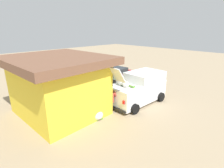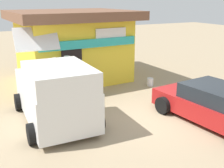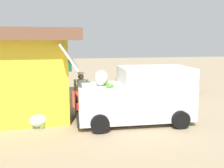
{
  "view_description": "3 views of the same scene",
  "coord_description": "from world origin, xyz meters",
  "px_view_note": "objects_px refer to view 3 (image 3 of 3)",
  "views": [
    {
      "loc": [
        -9.63,
        10.27,
        4.84
      ],
      "look_at": [
        -0.47,
        1.38,
        0.73
      ],
      "focal_mm": 28.01,
      "sensor_mm": 36.0,
      "label": 1
    },
    {
      "loc": [
        -5.12,
        -7.08,
        3.9
      ],
      "look_at": [
        -0.8,
        1.36,
        0.96
      ],
      "focal_mm": 44.13,
      "sensor_mm": 36.0,
      "label": 2
    },
    {
      "loc": [
        -11.71,
        3.94,
        2.98
      ],
      "look_at": [
        -0.53,
        1.78,
        1.01
      ],
      "focal_mm": 41.07,
      "sensor_mm": 36.0,
      "label": 3
    }
  ],
  "objects_px": {
    "storefront_bar": "(16,70)",
    "paint_bucket": "(80,92)",
    "unloaded_banana_pile": "(39,120)",
    "vendor_standing": "(81,91)",
    "customer_bending": "(84,101)",
    "delivery_van": "(137,95)",
    "parked_sedan": "(156,83)"
  },
  "relations": [
    {
      "from": "delivery_van",
      "to": "vendor_standing",
      "type": "distance_m",
      "value": 2.24
    },
    {
      "from": "storefront_bar",
      "to": "delivery_van",
      "type": "relative_size",
      "value": 1.25
    },
    {
      "from": "paint_bucket",
      "to": "customer_bending",
      "type": "bearing_deg",
      "value": 177.56
    },
    {
      "from": "vendor_standing",
      "to": "customer_bending",
      "type": "xyz_separation_m",
      "value": [
        -1.1,
        0.0,
        -0.14
      ]
    },
    {
      "from": "parked_sedan",
      "to": "customer_bending",
      "type": "height_order",
      "value": "customer_bending"
    },
    {
      "from": "customer_bending",
      "to": "unloaded_banana_pile",
      "type": "bearing_deg",
      "value": 86.76
    },
    {
      "from": "delivery_van",
      "to": "paint_bucket",
      "type": "distance_m",
      "value": 5.34
    },
    {
      "from": "storefront_bar",
      "to": "customer_bending",
      "type": "bearing_deg",
      "value": -131.0
    },
    {
      "from": "customer_bending",
      "to": "unloaded_banana_pile",
      "type": "height_order",
      "value": "customer_bending"
    },
    {
      "from": "delivery_van",
      "to": "customer_bending",
      "type": "bearing_deg",
      "value": 90.25
    },
    {
      "from": "delivery_van",
      "to": "unloaded_banana_pile",
      "type": "bearing_deg",
      "value": 88.71
    },
    {
      "from": "parked_sedan",
      "to": "vendor_standing",
      "type": "height_order",
      "value": "vendor_standing"
    },
    {
      "from": "storefront_bar",
      "to": "paint_bucket",
      "type": "height_order",
      "value": "storefront_bar"
    },
    {
      "from": "storefront_bar",
      "to": "unloaded_banana_pile",
      "type": "relative_size",
      "value": 5.95
    },
    {
      "from": "storefront_bar",
      "to": "customer_bending",
      "type": "xyz_separation_m",
      "value": [
        -2.23,
        -2.57,
        -0.91
      ]
    },
    {
      "from": "vendor_standing",
      "to": "customer_bending",
      "type": "relative_size",
      "value": 1.25
    },
    {
      "from": "delivery_van",
      "to": "vendor_standing",
      "type": "bearing_deg",
      "value": 60.77
    },
    {
      "from": "vendor_standing",
      "to": "customer_bending",
      "type": "height_order",
      "value": "vendor_standing"
    },
    {
      "from": "parked_sedan",
      "to": "paint_bucket",
      "type": "distance_m",
      "value": 4.25
    },
    {
      "from": "unloaded_banana_pile",
      "to": "paint_bucket",
      "type": "height_order",
      "value": "unloaded_banana_pile"
    },
    {
      "from": "customer_bending",
      "to": "delivery_van",
      "type": "bearing_deg",
      "value": -89.75
    },
    {
      "from": "storefront_bar",
      "to": "paint_bucket",
      "type": "relative_size",
      "value": 15.61
    },
    {
      "from": "customer_bending",
      "to": "paint_bucket",
      "type": "bearing_deg",
      "value": -2.44
    },
    {
      "from": "vendor_standing",
      "to": "unloaded_banana_pile",
      "type": "distance_m",
      "value": 2.0
    },
    {
      "from": "customer_bending",
      "to": "unloaded_banana_pile",
      "type": "relative_size",
      "value": 1.41
    },
    {
      "from": "storefront_bar",
      "to": "customer_bending",
      "type": "height_order",
      "value": "storefront_bar"
    },
    {
      "from": "storefront_bar",
      "to": "delivery_van",
      "type": "bearing_deg",
      "value": -116.15
    },
    {
      "from": "parked_sedan",
      "to": "storefront_bar",
      "type": "bearing_deg",
      "value": 109.05
    },
    {
      "from": "customer_bending",
      "to": "paint_bucket",
      "type": "distance_m",
      "value": 5.04
    },
    {
      "from": "storefront_bar",
      "to": "vendor_standing",
      "type": "xyz_separation_m",
      "value": [
        -1.13,
        -2.57,
        -0.76
      ]
    },
    {
      "from": "delivery_van",
      "to": "paint_bucket",
      "type": "xyz_separation_m",
      "value": [
        4.98,
        1.75,
        -0.82
      ]
    },
    {
      "from": "unloaded_banana_pile",
      "to": "delivery_van",
      "type": "bearing_deg",
      "value": -91.29
    }
  ]
}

